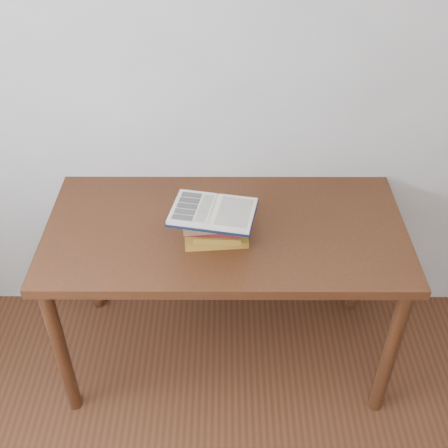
{
  "coord_description": "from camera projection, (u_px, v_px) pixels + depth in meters",
  "views": [
    {
      "loc": [
        -0.07,
        -0.43,
        2.27
      ],
      "look_at": [
        -0.07,
        1.19,
        0.97
      ],
      "focal_mm": 45.0,
      "sensor_mm": 36.0,
      "label": 1
    }
  ],
  "objects": [
    {
      "name": "room_shell",
      "position": [
        214.0,
        397.0,
        0.74
      ],
      "size": [
        3.54,
        3.54,
        2.62
      ],
      "color": "beige",
      "rests_on": "ground"
    },
    {
      "name": "desk",
      "position": [
        226.0,
        244.0,
        2.39
      ],
      "size": [
        1.5,
        0.75,
        0.8
      ],
      "color": "#4B2412",
      "rests_on": "ground"
    },
    {
      "name": "book_stack",
      "position": [
        215.0,
        224.0,
        2.23
      ],
      "size": [
        0.27,
        0.19,
        0.14
      ],
      "color": "#AF7A27",
      "rests_on": "desk"
    },
    {
      "name": "open_book",
      "position": [
        213.0,
        212.0,
        2.15
      ],
      "size": [
        0.36,
        0.28,
        0.03
      ],
      "rotation": [
        0.0,
        0.0,
        -0.19
      ],
      "color": "black",
      "rests_on": "book_stack"
    }
  ]
}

